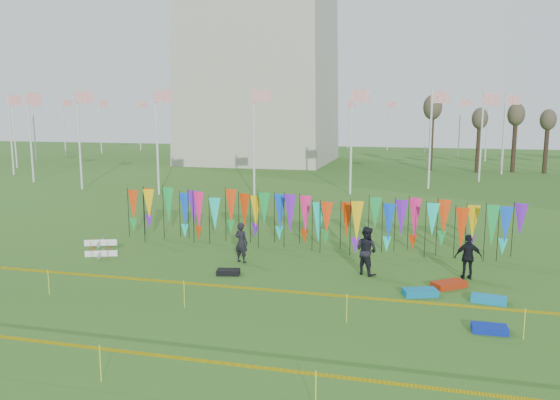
% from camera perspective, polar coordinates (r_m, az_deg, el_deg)
% --- Properties ---
extents(ground, '(160.00, 160.00, 0.00)m').
position_cam_1_polar(ground, '(18.99, -1.58, -9.88)').
color(ground, '#2F5718').
rests_on(ground, ground).
extents(flagpole_ring, '(57.40, 56.16, 8.00)m').
position_cam_1_polar(flagpole_ring, '(67.98, -1.93, 7.39)').
color(flagpole_ring, silver).
rests_on(flagpole_ring, ground).
extents(banner_row, '(18.64, 0.64, 2.42)m').
position_cam_1_polar(banner_row, '(24.83, 3.23, -1.63)').
color(banner_row, black).
rests_on(banner_row, ground).
extents(caution_tape_near, '(26.00, 0.02, 0.90)m').
position_cam_1_polar(caution_tape_near, '(17.17, -3.98, -9.26)').
color(caution_tape_near, '#E4C004').
rests_on(caution_tape_near, ground).
extents(caution_tape_far, '(26.00, 0.02, 0.90)m').
position_cam_1_polar(caution_tape_far, '(12.87, -11.20, -15.97)').
color(caution_tape_far, '#E4C004').
rests_on(caution_tape_far, ground).
extents(box_kite, '(0.70, 0.70, 0.78)m').
position_cam_1_polar(box_kite, '(24.84, -18.22, -4.80)').
color(box_kite, '#BB0E11').
rests_on(box_kite, ground).
extents(person_left, '(0.73, 0.62, 1.69)m').
position_cam_1_polar(person_left, '(22.74, -4.07, -4.45)').
color(person_left, black).
rests_on(person_left, ground).
extents(person_mid, '(1.07, 0.97, 1.88)m').
position_cam_1_polar(person_mid, '(21.29, 9.01, -5.23)').
color(person_mid, black).
rests_on(person_mid, ground).
extents(person_right, '(1.07, 0.72, 1.70)m').
position_cam_1_polar(person_right, '(21.64, 19.07, -5.65)').
color(person_right, black).
rests_on(person_right, ground).
extents(kite_bag_turquoise, '(1.26, 0.91, 0.23)m').
position_cam_1_polar(kite_bag_turquoise, '(19.47, 14.42, -9.33)').
color(kite_bag_turquoise, '#0B74A8').
rests_on(kite_bag_turquoise, ground).
extents(kite_bag_blue, '(0.99, 0.53, 0.21)m').
position_cam_1_polar(kite_bag_blue, '(17.04, 21.04, -12.44)').
color(kite_bag_blue, '#0A22AA').
rests_on(kite_bag_blue, ground).
extents(kite_bag_red, '(1.32, 1.20, 0.23)m').
position_cam_1_polar(kite_bag_red, '(20.60, 17.25, -8.43)').
color(kite_bag_red, '#AE270B').
rests_on(kite_bag_red, ground).
extents(kite_bag_black, '(0.96, 0.67, 0.20)m').
position_cam_1_polar(kite_bag_black, '(21.29, -5.42, -7.50)').
color(kite_bag_black, black).
rests_on(kite_bag_black, ground).
extents(kite_bag_teal, '(1.18, 0.71, 0.21)m').
position_cam_1_polar(kite_bag_teal, '(19.51, 20.98, -9.66)').
color(kite_bag_teal, '#0D83C0').
rests_on(kite_bag_teal, ground).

